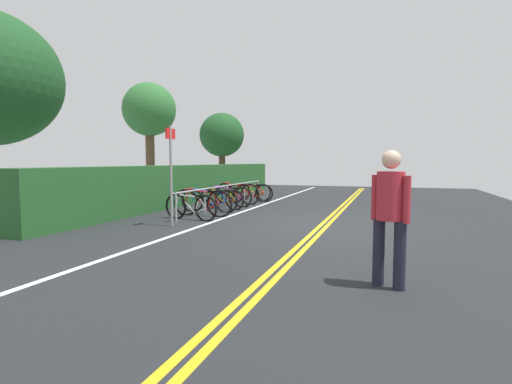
# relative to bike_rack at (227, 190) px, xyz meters

# --- Properties ---
(ground_plane) EXTENTS (29.99, 11.87, 0.05)m
(ground_plane) POSITION_rel_bike_rack_xyz_m (-2.49, -3.58, -0.59)
(ground_plane) COLOR #232628
(centre_line_yellow_inner) EXTENTS (26.99, 0.10, 0.00)m
(centre_line_yellow_inner) POSITION_rel_bike_rack_xyz_m (-2.49, -3.66, -0.57)
(centre_line_yellow_inner) COLOR gold
(centre_line_yellow_inner) RESTS_ON ground_plane
(centre_line_yellow_outer) EXTENTS (26.99, 0.10, 0.00)m
(centre_line_yellow_outer) POSITION_rel_bike_rack_xyz_m (-2.49, -3.50, -0.57)
(centre_line_yellow_outer) COLOR gold
(centre_line_yellow_outer) RESTS_ON ground_plane
(bike_lane_stripe_white) EXTENTS (26.99, 0.12, 0.00)m
(bike_lane_stripe_white) POSITION_rel_bike_rack_xyz_m (-2.49, -0.86, -0.57)
(bike_lane_stripe_white) COLOR white
(bike_lane_stripe_white) RESTS_ON ground_plane
(bike_rack) EXTENTS (6.53, 0.05, 0.74)m
(bike_rack) POSITION_rel_bike_rack_xyz_m (0.00, 0.00, 0.00)
(bike_rack) COLOR #9EA0A5
(bike_rack) RESTS_ON ground_plane
(bicycle_0) EXTENTS (0.49, 1.66, 0.72)m
(bicycle_0) POSITION_rel_bike_rack_xyz_m (-2.74, -0.14, -0.23)
(bicycle_0) COLOR black
(bicycle_0) RESTS_ON ground_plane
(bicycle_1) EXTENTS (0.46, 1.80, 0.79)m
(bicycle_1) POSITION_rel_bike_rack_xyz_m (-2.03, -0.12, -0.20)
(bicycle_1) COLOR black
(bicycle_1) RESTS_ON ground_plane
(bicycle_2) EXTENTS (0.46, 1.77, 0.73)m
(bicycle_2) POSITION_rel_bike_rack_xyz_m (-1.18, 0.07, -0.23)
(bicycle_2) COLOR black
(bicycle_2) RESTS_ON ground_plane
(bicycle_3) EXTENTS (0.46, 1.61, 0.68)m
(bicycle_3) POSITION_rel_bike_rack_xyz_m (-0.41, 0.01, -0.25)
(bicycle_3) COLOR black
(bicycle_3) RESTS_ON ground_plane
(bicycle_4) EXTENTS (0.46, 1.75, 0.72)m
(bicycle_4) POSITION_rel_bike_rack_xyz_m (0.32, 0.09, -0.23)
(bicycle_4) COLOR black
(bicycle_4) RESTS_ON ground_plane
(bicycle_5) EXTENTS (0.51, 1.81, 0.78)m
(bicycle_5) POSITION_rel_bike_rack_xyz_m (1.22, 0.12, -0.20)
(bicycle_5) COLOR black
(bicycle_5) RESTS_ON ground_plane
(bicycle_6) EXTENTS (0.52, 1.73, 0.71)m
(bicycle_6) POSITION_rel_bike_rack_xyz_m (1.96, -0.09, -0.24)
(bicycle_6) COLOR black
(bicycle_6) RESTS_ON ground_plane
(bicycle_7) EXTENTS (0.58, 1.60, 0.70)m
(bicycle_7) POSITION_rel_bike_rack_xyz_m (2.74, 0.04, -0.25)
(bicycle_7) COLOR black
(bicycle_7) RESTS_ON ground_plane
(pedestrian) EXTENTS (0.32, 0.44, 1.64)m
(pedestrian) POSITION_rel_bike_rack_xyz_m (-6.92, -5.03, 0.37)
(pedestrian) COLOR #1E1E2D
(pedestrian) RESTS_ON ground_plane
(sign_post_near) EXTENTS (0.36, 0.06, 2.32)m
(sign_post_near) POSITION_rel_bike_rack_xyz_m (-3.80, -0.22, 0.82)
(sign_post_near) COLOR gray
(sign_post_near) RESTS_ON ground_plane
(hedge_backdrop) EXTENTS (15.48, 0.90, 1.37)m
(hedge_backdrop) POSITION_rel_bike_rack_xyz_m (1.50, 2.04, 0.12)
(hedge_backdrop) COLOR #235626
(hedge_backdrop) RESTS_ON ground_plane
(tree_mid) EXTENTS (2.05, 2.05, 4.56)m
(tree_mid) POSITION_rel_bike_rack_xyz_m (1.59, 3.93, 2.88)
(tree_mid) COLOR brown
(tree_mid) RESTS_ON ground_plane
(tree_far_right) EXTENTS (2.32, 2.32, 4.03)m
(tree_far_right) POSITION_rel_bike_rack_xyz_m (7.33, 3.37, 2.29)
(tree_far_right) COLOR #473323
(tree_far_right) RESTS_ON ground_plane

